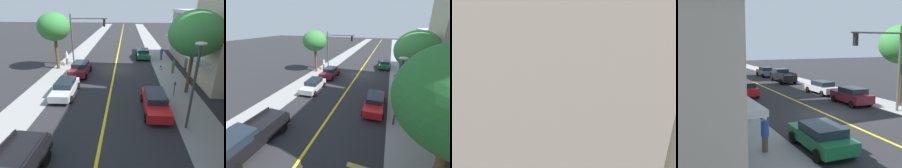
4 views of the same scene
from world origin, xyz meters
The scene contains 19 objects.
ground_plane centered at (0.00, 0.00, 0.00)m, with size 140.00×140.00×0.00m, color #262628.
sidewalk_left centered at (-6.66, 0.00, 0.00)m, with size 3.15×126.00×0.01m, color gray.
sidewalk_right centered at (6.66, 0.00, 0.00)m, with size 3.15×126.00×0.01m, color gray.
road_centerline_stripe centered at (0.00, 0.00, 0.00)m, with size 0.20×126.00×0.00m, color yellow.
street_tree_left_near centered at (-7.25, 6.51, 5.46)m, with size 4.59×4.59×7.43m.
street_tree_left_far centered at (7.44, 0.35, 5.25)m, with size 3.94×3.94×6.96m.
fire_hydrant centered at (-5.74, 0.66, 0.38)m, with size 0.44×0.24×0.77m.
parking_meter centered at (-5.88, 7.39, 0.88)m, with size 0.12×0.18×1.32m.
traffic_light_mast centered at (4.35, -1.13, 4.41)m, with size 4.78×0.32×6.72m.
street_lamp centered at (-5.62, 12.28, 3.65)m, with size 0.70×0.36×5.82m.
red_sedan_left_curb centered at (-3.77, 10.16, 0.78)m, with size 2.00×4.73×1.47m.
maroon_sedan_right_curb centered at (3.94, 2.48, 0.80)m, with size 2.15×4.21×1.51m.
green_sedan_left_curb centered at (-4.03, -5.85, 0.73)m, with size 2.20×4.34×1.37m.
silver_sedan_right_curb centered at (4.07, 7.97, 0.75)m, with size 2.05×4.52×1.40m.
black_pickup_truck centered at (3.70, 18.18, 0.93)m, with size 2.44×5.99×1.82m.
pedestrian_white_shirt centered at (6.92, -1.83, 0.93)m, with size 0.36×0.36×1.77m.
pedestrian_green_shirt centered at (-7.16, 1.07, 0.85)m, with size 0.37×0.37×1.63m.
pedestrian_blue_shirt centered at (-6.73, -4.97, 0.96)m, with size 0.40×0.40×1.83m.
small_dog centered at (7.11, -1.08, 0.35)m, with size 0.64×0.60×0.54m.
Camera 2 is at (-4.60, 23.95, 8.03)m, focal length 24.42 mm.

